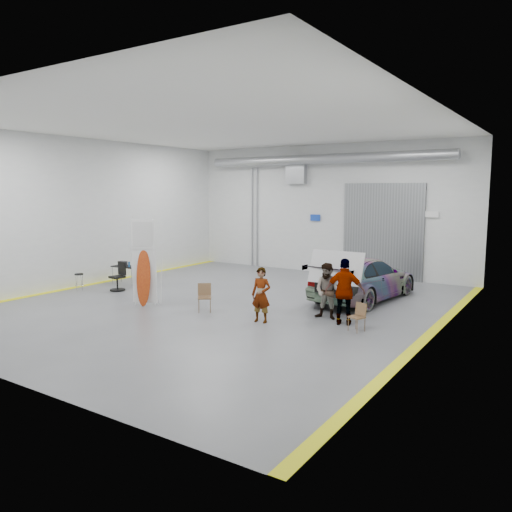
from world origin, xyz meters
The scene contains 13 objects.
ground centered at (0.00, 0.00, 0.00)m, with size 16.00×16.00×0.00m, color #5A5B61.
room_shell centered at (0.24, 2.22, 4.08)m, with size 14.02×16.18×6.01m.
sedan_car centered at (3.69, 3.39, 0.76)m, with size 2.15×5.27×1.53m, color silver.
person_a centered at (2.31, -1.26, 0.83)m, with size 0.60×0.39×1.65m, color #916B4F.
person_b centered at (3.81, 0.16, 0.86)m, with size 0.84×0.65×1.73m, color teal.
person_c centered at (4.50, -0.17, 0.98)m, with size 1.14×0.47×1.96m, color brown.
surfboard_display centered at (-2.23, -1.66, 1.26)m, with size 0.84×0.45×3.11m.
folding_chair_near centered at (0.08, -1.16, 0.28)m, with size 0.59×0.66×0.90m.
folding_chair_far centered at (5.05, -0.61, 0.24)m, with size 0.47×0.50×0.78m.
shop_stool centered at (-6.17, -1.19, 0.34)m, with size 0.34×0.34×0.67m.
work_table centered at (-5.78, 0.82, 0.75)m, with size 1.22×0.65×0.97m.
office_chair centered at (-4.89, -0.33, 0.48)m, with size 0.59×0.59×1.10m.
trunk_lid centered at (3.69, 1.01, 1.55)m, with size 1.78×1.08×0.04m, color silver.
Camera 1 is at (10.08, -13.47, 3.91)m, focal length 35.00 mm.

